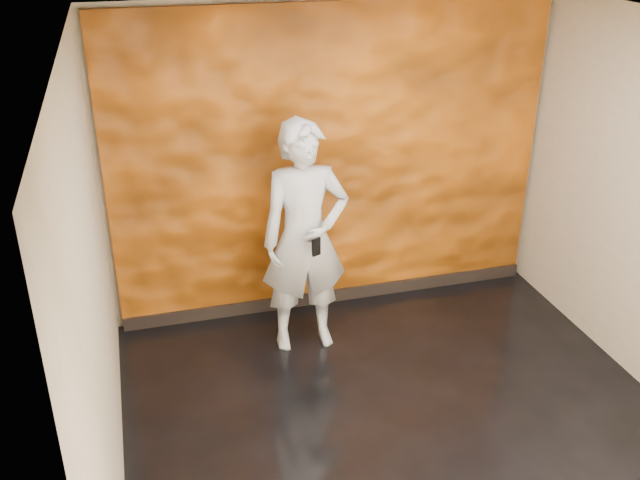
# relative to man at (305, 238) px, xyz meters

# --- Properties ---
(room) EXTENTS (4.02, 4.02, 2.81)m
(room) POSITION_rel_man_xyz_m (0.42, -1.33, 0.41)
(room) COLOR black
(room) RESTS_ON ground
(feature_wall) EXTENTS (3.90, 0.06, 2.75)m
(feature_wall) POSITION_rel_man_xyz_m (0.42, 0.63, 0.39)
(feature_wall) COLOR orange
(feature_wall) RESTS_ON ground
(baseboard) EXTENTS (3.90, 0.04, 0.12)m
(baseboard) POSITION_rel_man_xyz_m (0.42, 0.59, -0.93)
(baseboard) COLOR black
(baseboard) RESTS_ON ground
(man) EXTENTS (0.73, 0.49, 1.98)m
(man) POSITION_rel_man_xyz_m (0.00, 0.00, 0.00)
(man) COLOR #99A0A9
(man) RESTS_ON ground
(phone) EXTENTS (0.08, 0.05, 0.15)m
(phone) POSITION_rel_man_xyz_m (0.01, -0.30, 0.06)
(phone) COLOR black
(phone) RESTS_ON man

